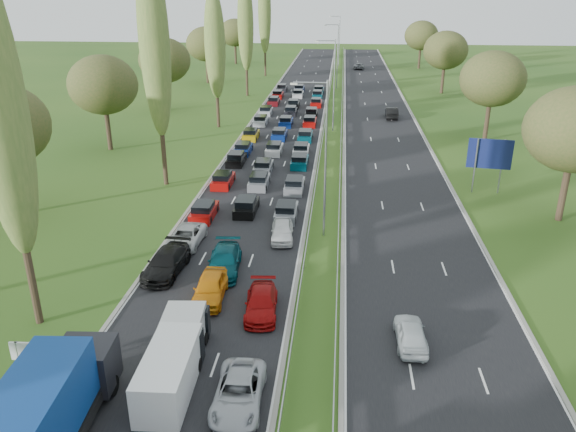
% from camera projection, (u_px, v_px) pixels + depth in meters
% --- Properties ---
extents(ground, '(260.00, 260.00, 0.00)m').
position_uv_depth(ground, '(333.00, 128.00, 78.27)').
color(ground, '#264B17').
rests_on(ground, ground).
extents(near_carriageway, '(10.50, 215.00, 0.04)m').
position_uv_depth(near_carriageway, '(287.00, 123.00, 81.16)').
color(near_carriageway, black).
rests_on(near_carriageway, ground).
extents(far_carriageway, '(10.50, 215.00, 0.04)m').
position_uv_depth(far_carriageway, '(381.00, 125.00, 79.98)').
color(far_carriageway, black).
rests_on(far_carriageway, ground).
extents(central_reservation, '(2.36, 215.00, 0.32)m').
position_uv_depth(central_reservation, '(333.00, 120.00, 80.37)').
color(central_reservation, gray).
rests_on(central_reservation, ground).
extents(lamp_columns, '(0.18, 140.18, 12.00)m').
position_uv_depth(lamp_columns, '(334.00, 86.00, 74.17)').
color(lamp_columns, gray).
rests_on(lamp_columns, ground).
extents(poplar_row, '(2.80, 127.80, 22.44)m').
position_uv_depth(poplar_row, '(194.00, 42.00, 64.09)').
color(poplar_row, '#2D2116').
rests_on(poplar_row, ground).
extents(woodland_left, '(8.00, 166.00, 11.10)m').
position_uv_depth(woodland_left, '(91.00, 90.00, 61.66)').
color(woodland_left, '#2D2116').
rests_on(woodland_left, ground).
extents(woodland_right, '(8.00, 153.00, 11.10)m').
position_uv_depth(woodland_right, '(511.00, 90.00, 61.38)').
color(woodland_right, '#2D2116').
rests_on(woodland_right, ground).
extents(traffic_queue_fill, '(9.11, 67.54, 0.80)m').
position_uv_depth(traffic_queue_fill, '(283.00, 128.00, 76.30)').
color(traffic_queue_fill, '#A50C0A').
rests_on(traffic_queue_fill, ground).
extents(near_car_2, '(2.36, 4.86, 1.33)m').
position_uv_depth(near_car_2, '(186.00, 237.00, 42.14)').
color(near_car_2, silver).
rests_on(near_car_2, near_carriageway).
extents(near_car_3, '(2.53, 5.50, 1.56)m').
position_uv_depth(near_car_3, '(166.00, 262.00, 37.96)').
color(near_car_3, black).
rests_on(near_car_3, near_carriageway).
extents(near_car_7, '(2.50, 5.33, 1.50)m').
position_uv_depth(near_car_7, '(224.00, 261.00, 38.19)').
color(near_car_7, '#043B45').
rests_on(near_car_7, near_carriageway).
extents(near_car_8, '(2.03, 4.66, 1.56)m').
position_uv_depth(near_car_8, '(210.00, 288.00, 34.72)').
color(near_car_8, orange).
rests_on(near_car_8, near_carriageway).
extents(near_car_10, '(2.35, 4.87, 1.34)m').
position_uv_depth(near_car_10, '(239.00, 393.00, 25.86)').
color(near_car_10, '#ABAFB5').
rests_on(near_car_10, near_carriageway).
extents(near_car_11, '(2.22, 4.72, 1.33)m').
position_uv_depth(near_car_11, '(261.00, 303.00, 33.27)').
color(near_car_11, '#930909').
rests_on(near_car_11, near_carriageway).
extents(near_car_12, '(2.03, 4.30, 1.42)m').
position_uv_depth(near_car_12, '(282.00, 231.00, 43.12)').
color(near_car_12, silver).
rests_on(near_car_12, near_carriageway).
extents(far_car_0, '(1.69, 4.02, 1.36)m').
position_uv_depth(far_car_0, '(411.00, 333.00, 30.32)').
color(far_car_0, silver).
rests_on(far_car_0, far_carriageway).
extents(far_car_1, '(1.74, 4.87, 1.60)m').
position_uv_depth(far_car_1, '(392.00, 113.00, 83.71)').
color(far_car_1, black).
rests_on(far_car_1, far_carriageway).
extents(far_car_2, '(2.72, 5.32, 1.44)m').
position_uv_depth(far_car_2, '(359.00, 66.00, 135.28)').
color(far_car_2, slate).
rests_on(far_car_2, far_carriageway).
extents(blue_lorry, '(2.58, 9.28, 3.92)m').
position_uv_depth(blue_lorry, '(47.00, 412.00, 22.79)').
color(blue_lorry, black).
rests_on(blue_lorry, near_carriageway).
extents(white_van_front, '(2.15, 5.47, 2.20)m').
position_uv_depth(white_van_front, '(171.00, 370.00, 26.73)').
color(white_van_front, white).
rests_on(white_van_front, near_carriageway).
extents(white_van_rear, '(2.08, 5.30, 2.13)m').
position_uv_depth(white_van_rear, '(181.00, 342.00, 28.90)').
color(white_van_rear, silver).
rests_on(white_van_rear, near_carriageway).
extents(info_sign, '(1.50, 0.17, 2.10)m').
position_uv_depth(info_sign, '(26.00, 355.00, 27.41)').
color(info_sign, gray).
rests_on(info_sign, ground).
extents(direction_sign, '(3.97, 0.71, 5.20)m').
position_uv_depth(direction_sign, '(490.00, 156.00, 52.00)').
color(direction_sign, gray).
rests_on(direction_sign, ground).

